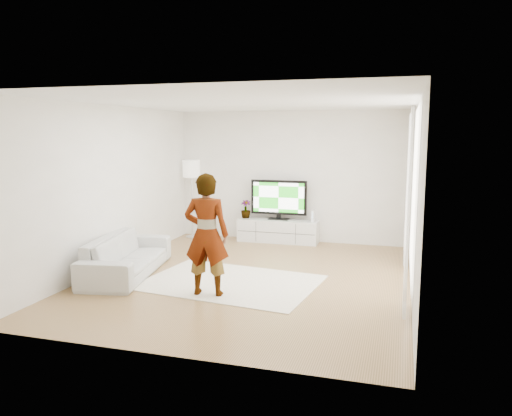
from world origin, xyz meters
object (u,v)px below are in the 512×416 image
(player, at_px, (207,235))
(floor_lamp, at_px, (191,172))
(television, at_px, (279,198))
(rug, at_px, (230,282))
(sofa, at_px, (127,255))
(media_console, at_px, (278,231))

(player, relative_size, floor_lamp, 1.02)
(television, distance_m, floor_lamp, 2.05)
(rug, bearing_deg, sofa, -178.96)
(player, xyz_separation_m, floor_lamp, (-1.86, 3.71, 0.57))
(media_console, bearing_deg, rug, -90.07)
(media_console, bearing_deg, television, 90.00)
(television, relative_size, sofa, 0.55)
(rug, height_order, floor_lamp, floor_lamp)
(television, xyz_separation_m, rug, (-0.00, -3.15, -0.94))
(television, height_order, player, player)
(media_console, xyz_separation_m, television, (-0.00, 0.03, 0.70))
(television, height_order, floor_lamp, floor_lamp)
(media_console, relative_size, sofa, 0.78)
(media_console, distance_m, floor_lamp, 2.33)
(player, height_order, floor_lamp, player)
(media_console, bearing_deg, sofa, -119.73)
(sofa, bearing_deg, television, -39.85)
(television, height_order, sofa, television)
(rug, distance_m, sofa, 1.83)
(television, xyz_separation_m, floor_lamp, (-1.98, -0.09, 0.52))
(rug, relative_size, player, 1.50)
(sofa, height_order, floor_lamp, floor_lamp)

